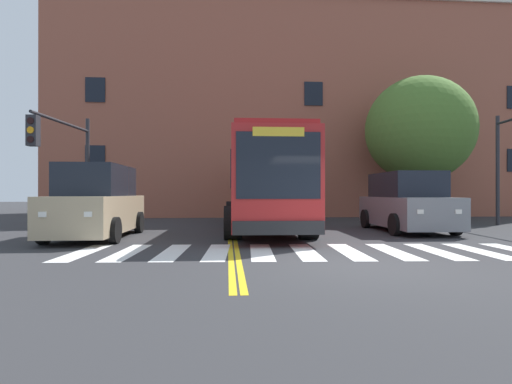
{
  "coord_description": "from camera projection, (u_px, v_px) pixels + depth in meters",
  "views": [
    {
      "loc": [
        -2.64,
        -7.8,
        1.44
      ],
      "look_at": [
        -1.58,
        6.8,
        1.48
      ],
      "focal_mm": 28.0,
      "sensor_mm": 36.0,
      "label": 1
    }
  ],
  "objects": [
    {
      "name": "building_facade",
      "position": [
        300.0,
        115.0,
        27.9
      ],
      "size": [
        31.41,
        8.89,
        13.78
      ],
      "color": "#9E5642",
      "rests_on": "ground"
    },
    {
      "name": "car_grey_far_lane",
      "position": [
        406.0,
        203.0,
        14.99
      ],
      "size": [
        2.41,
        5.07,
        2.21
      ],
      "color": "slate",
      "rests_on": "ground"
    },
    {
      "name": "traffic_light_far_corner",
      "position": [
        66.0,
        150.0,
        15.04
      ],
      "size": [
        0.62,
        4.25,
        4.6
      ],
      "color": "#28282D",
      "rests_on": "ground"
    },
    {
      "name": "lane_line_yellow_outer",
      "position": [
        231.0,
        217.0,
        23.54
      ],
      "size": [
        0.12,
        36.0,
        0.01
      ],
      "primitive_type": "cube",
      "color": "gold",
      "rests_on": "ground"
    },
    {
      "name": "street_tree_curbside_large",
      "position": [
        419.0,
        129.0,
        20.9
      ],
      "size": [
        7.16,
        6.98,
        7.53
      ],
      "color": "brown",
      "rests_on": "ground"
    },
    {
      "name": "lane_line_yellow_inner",
      "position": [
        229.0,
        217.0,
        23.53
      ],
      "size": [
        0.12,
        36.0,
        0.01
      ],
      "primitive_type": "cube",
      "color": "gold",
      "rests_on": "ground"
    },
    {
      "name": "car_tan_near_lane",
      "position": [
        98.0,
        204.0,
        12.8
      ],
      "size": [
        2.17,
        5.06,
        2.33
      ],
      "color": "tan",
      "rests_on": "ground"
    },
    {
      "name": "ground_plane",
      "position": [
        359.0,
        265.0,
        7.97
      ],
      "size": [
        120.0,
        120.0,
        0.0
      ],
      "primitive_type": "plane",
      "color": "#303033"
    },
    {
      "name": "crosswalk",
      "position": [
        349.0,
        251.0,
        9.78
      ],
      "size": [
        13.58,
        3.45,
        0.01
      ],
      "color": "white",
      "rests_on": "ground"
    },
    {
      "name": "city_bus",
      "position": [
        262.0,
        183.0,
        15.69
      ],
      "size": [
        2.97,
        10.84,
        3.42
      ],
      "color": "#B22323",
      "rests_on": "ground"
    },
    {
      "name": "traffic_light_overhead",
      "position": [
        277.0,
        156.0,
        17.66
      ],
      "size": [
        0.34,
        3.07,
        4.68
      ],
      "color": "#28282D",
      "rests_on": "ground"
    }
  ]
}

